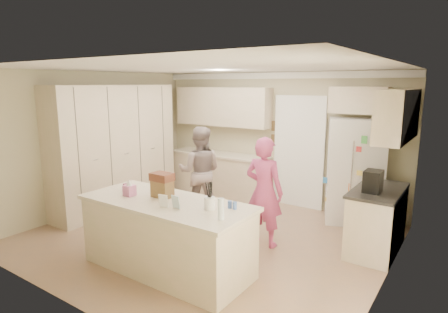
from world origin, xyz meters
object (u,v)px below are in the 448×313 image
Objects in this scene: refrigerator at (355,171)px; coffee_maker at (373,181)px; island_base at (167,237)px; teen_girl at (264,192)px; dollhouse_body at (162,189)px; utensil_crock at (210,203)px; teen_boy at (200,172)px; tissue_box at (129,190)px.

refrigerator reaches higher than coffee_maker.
teen_girl is (0.66, 1.38, 0.38)m from island_base.
coffee_maker reaches higher than dollhouse_body.
refrigerator is 6.92× the size of dollhouse_body.
coffee_maker is at bearing -85.35° from refrigerator.
teen_boy is at bearing 130.68° from utensil_crock.
teen_girl is at bearing 89.57° from utensil_crock.
tissue_box is (-2.60, -2.00, -0.07)m from coffee_maker.
utensil_crock is at bearing 89.28° from teen_girl.
teen_girl is (0.81, 1.28, -0.22)m from dollhouse_body.
utensil_crock is 2.40m from teen_boy.
island_base is 2.11m from teen_boy.
teen_girl is at bearing 133.73° from teen_boy.
coffee_maker is 2.97m from teen_boy.
coffee_maker is at bearing 151.65° from teen_boy.
teen_girl reaches higher than dollhouse_body.
dollhouse_body is 1.94m from teen_boy.
utensil_crock is at bearing 4.40° from island_base.
teen_boy is at bearing -17.56° from teen_girl.
dollhouse_body is at bearing -140.71° from coffee_maker.
coffee_maker is 2.14× the size of tissue_box.
refrigerator is at bearing 64.57° from island_base.
coffee_maker is 2.84m from dollhouse_body.
refrigerator is at bearing 74.82° from utensil_crock.
tissue_box is at bearing 71.43° from teen_boy.
island_base is 8.46× the size of dollhouse_body.
utensil_crock is (-0.83, -3.07, 0.10)m from refrigerator.
teen_boy is at bearing 100.42° from tissue_box.
teen_girl is (1.21, 1.48, -0.18)m from tissue_box.
island_base is at bearing 87.04° from teen_boy.
tissue_box is (-1.20, -0.15, -0.00)m from utensil_crock.
island_base is 0.86m from utensil_crock.
coffee_maker is at bearing -159.69° from teen_girl.
teen_girl is (1.57, -0.49, 0.00)m from teen_boy.
island_base is at bearing 64.12° from teen_girl.
teen_girl is at bearing 57.63° from dollhouse_body.
teen_boy is (-2.96, -0.03, -0.25)m from coffee_maker.
island_base is 1.57m from teen_girl.
teen_boy reaches higher than coffee_maker.
teen_boy is (-2.39, -1.25, -0.08)m from refrigerator.
dollhouse_body is (-0.15, 0.10, 0.60)m from island_base.
refrigerator reaches higher than tissue_box.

